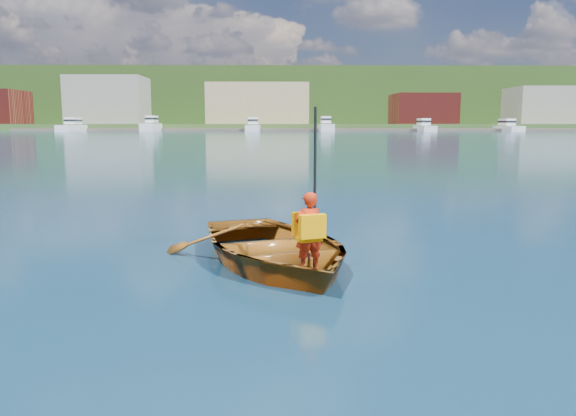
# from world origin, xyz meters

# --- Properties ---
(ground) EXTENTS (600.00, 600.00, 0.00)m
(ground) POSITION_xyz_m (0.00, 0.00, 0.00)
(ground) COLOR #162A49
(ground) RESTS_ON ground
(rowboat) EXTENTS (3.81, 4.44, 0.77)m
(rowboat) POSITION_xyz_m (1.36, 0.50, 0.24)
(rowboat) COLOR brown
(rowboat) RESTS_ON ground
(child_paddler) EXTENTS (0.44, 0.43, 2.08)m
(child_paddler) POSITION_xyz_m (1.82, -0.28, 0.63)
(child_paddler) COLOR red
(child_paddler) RESTS_ON ground
(shoreline) EXTENTS (400.00, 140.00, 22.00)m
(shoreline) POSITION_xyz_m (0.00, 236.61, 10.32)
(shoreline) COLOR #395D28
(shoreline) RESTS_ON ground
(dock) EXTENTS (159.98, 12.58, 0.80)m
(dock) POSITION_xyz_m (1.57, 148.00, 0.40)
(dock) COLOR brown
(dock) RESTS_ON ground
(waterfront_buildings) EXTENTS (202.00, 16.00, 14.00)m
(waterfront_buildings) POSITION_xyz_m (-7.74, 165.00, 7.74)
(waterfront_buildings) COLOR brown
(waterfront_buildings) RESTS_ON ground
(marina_yachts) EXTENTS (146.29, 13.52, 4.43)m
(marina_yachts) POSITION_xyz_m (-8.99, 143.35, 1.36)
(marina_yachts) COLOR white
(marina_yachts) RESTS_ON ground
(hillside_trees) EXTENTS (284.82, 78.50, 25.05)m
(hillside_trees) POSITION_xyz_m (-1.89, 235.97, 17.72)
(hillside_trees) COLOR #382314
(hillside_trees) RESTS_ON ground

